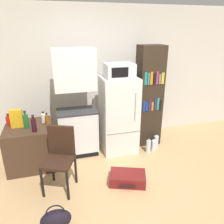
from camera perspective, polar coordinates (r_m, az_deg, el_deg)
The scene contains 20 objects.
ground_plane at distance 3.35m, azimuth 8.13°, elevation -20.47°, with size 24.00×24.00×0.00m, color tan.
wall_back at distance 4.55m, azimuth 1.32°, elevation 9.76°, with size 6.40×0.10×2.64m.
side_table at distance 3.98m, azimuth -20.41°, elevation -8.15°, with size 0.75×0.76×0.72m.
kitchen_hutch at distance 3.90m, azimuth -9.24°, elevation 1.00°, with size 0.70×0.45×1.92m.
refrigerator at distance 4.05m, azimuth 1.78°, elevation -0.80°, with size 0.64×0.60×1.41m.
microwave at distance 3.81m, azimuth 1.92°, elevation 10.81°, with size 0.49×0.37×0.24m.
bookshelf at distance 4.28m, azimuth 9.62°, elevation 3.89°, with size 0.47×0.36×1.94m.
bottle_amber_beer at distance 3.75m, azimuth -16.61°, elevation -1.97°, with size 0.06×0.06×0.20m.
bottle_milk_white at distance 3.87m, azimuth -17.43°, elevation -1.47°, with size 0.08×0.08×0.19m.
bottle_green_tall at distance 3.72m, azimuth -21.57°, elevation -2.18°, with size 0.08×0.08×0.29m.
bottle_ketchup_red at distance 3.95m, azimuth -25.34°, elevation -2.03°, with size 0.09×0.09×0.20m.
bottle_clear_short at distance 4.09m, azimuth -24.60°, elevation -1.52°, with size 0.06×0.06×0.14m.
bottle_wine_dark at distance 3.56m, azimuth -19.75°, elevation -3.11°, with size 0.08×0.08×0.27m.
cereal_box at distance 3.80m, azimuth -23.68°, elevation -1.60°, with size 0.19×0.07×0.30m.
chair at distance 3.23m, azimuth -13.43°, elevation -10.38°, with size 0.53×0.53×0.94m.
suitcase_large_flat at distance 3.48m, azimuth 4.10°, elevation -16.84°, with size 0.62×0.49×0.16m.
handbag at distance 2.92m, azimuth -14.45°, elevation -25.50°, with size 0.36×0.20×0.33m.
water_bottle_front at distance 4.40m, azimuth 11.40°, elevation -7.56°, with size 0.09×0.09×0.32m.
water_bottle_middle at distance 4.23m, azimuth 9.48°, elevation -8.73°, with size 0.09×0.09×0.31m.
water_bottle_back at distance 4.31m, azimuth 10.79°, elevation -8.46°, with size 0.09×0.09×0.28m.
Camera 1 is at (-1.09, -2.27, 2.21)m, focal length 35.00 mm.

